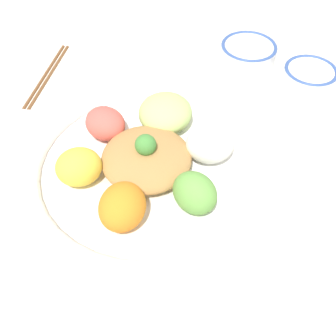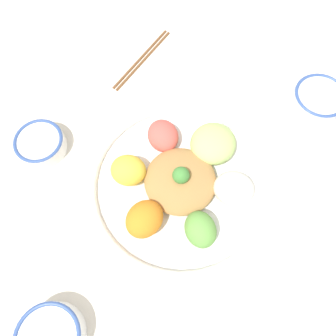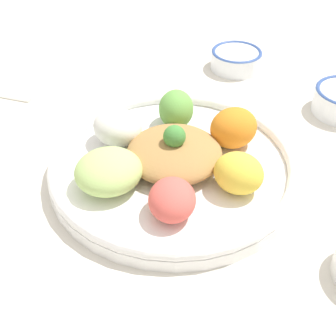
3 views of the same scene
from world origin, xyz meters
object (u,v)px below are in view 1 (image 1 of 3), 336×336
at_px(sauce_bowl_dark, 310,76).
at_px(chopsticks_pair_far, 47,74).
at_px(rice_bowl_blue, 248,53).
at_px(salad_platter, 148,163).

xyz_separation_m(sauce_bowl_dark, chopsticks_pair_far, (-0.54, 0.04, -0.02)).
distance_m(sauce_bowl_dark, chopsticks_pair_far, 0.54).
bearing_deg(sauce_bowl_dark, chopsticks_pair_far, 176.24).
bearing_deg(rice_bowl_blue, chopsticks_pair_far, -175.05).
xyz_separation_m(salad_platter, chopsticks_pair_far, (-0.22, 0.27, -0.02)).
bearing_deg(salad_platter, rice_bowl_blue, 56.18).
height_order(rice_bowl_blue, sauce_bowl_dark, rice_bowl_blue).
height_order(salad_platter, sauce_bowl_dark, salad_platter).
bearing_deg(rice_bowl_blue, sauce_bowl_dark, -32.12).
distance_m(salad_platter, rice_bowl_blue, 0.37).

